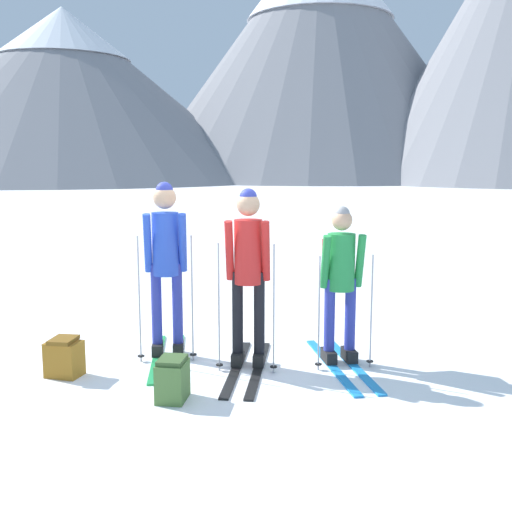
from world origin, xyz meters
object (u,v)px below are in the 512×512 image
object	(u,v)px
skier_in_green	(340,277)
backpack_on_snow_beside	(64,357)
skier_in_blue	(166,260)
backpack_on_snow_front	(172,379)
skier_in_red	(248,267)

from	to	relation	value
skier_in_green	backpack_on_snow_beside	distance (m)	2.84
skier_in_green	skier_in_blue	bearing A→B (deg)	-179.06
skier_in_green	backpack_on_snow_front	size ratio (longest dim) A/B	4.54
skier_in_blue	backpack_on_snow_front	xyz separation A→B (m)	(0.38, -1.18, -0.86)
backpack_on_snow_front	backpack_on_snow_beside	bearing A→B (deg)	159.95
skier_in_green	backpack_on_snow_front	bearing A→B (deg)	-139.87
skier_in_blue	skier_in_green	bearing A→B (deg)	0.94
skier_in_red	backpack_on_snow_front	xyz separation A→B (m)	(-0.52, -0.99, -0.84)
skier_in_green	backpack_on_snow_front	world-z (taller)	skier_in_green
skier_in_blue	backpack_on_snow_beside	world-z (taller)	skier_in_blue
skier_in_green	backpack_on_snow_front	distance (m)	2.01
skier_in_red	backpack_on_snow_beside	world-z (taller)	skier_in_red
skier_in_blue	backpack_on_snow_beside	distance (m)	1.40
backpack_on_snow_beside	skier_in_red	bearing A→B (deg)	17.72
skier_in_green	backpack_on_snow_beside	bearing A→B (deg)	-163.70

